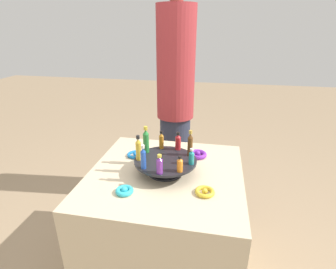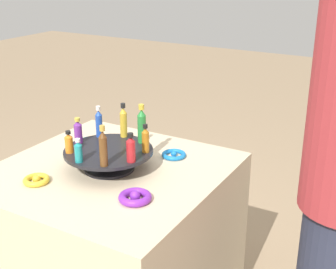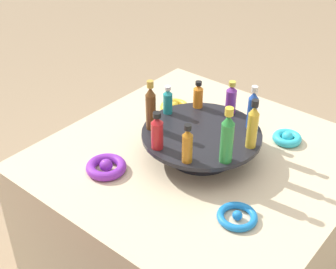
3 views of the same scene
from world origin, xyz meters
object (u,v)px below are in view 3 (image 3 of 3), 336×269
bottle_orange (198,95)px  bottle_gold (253,126)px  ribbon_bow_blue (237,216)px  bottle_purple (230,98)px  display_stand (201,140)px  bottle_blue (252,109)px  bottle_red (157,132)px  bottle_brown (151,107)px  ribbon_bow_purple (106,167)px  bottle_green (227,137)px  bottle_teal (168,101)px  ribbon_bow_teal (287,138)px  bottle_amber (187,145)px  ribbon_bow_gold (174,107)px

bottle_orange → bottle_gold: bearing=71.0°
ribbon_bow_blue → bottle_purple: bearing=-143.0°
display_stand → bottle_purple: size_ratio=3.33×
ribbon_bow_blue → bottle_blue: bearing=-153.5°
bottle_red → ribbon_bow_blue: (0.02, 0.27, -0.12)m
bottle_brown → ribbon_bow_purple: 0.20m
bottle_green → bottle_red: 0.18m
bottle_green → bottle_orange: size_ratio=1.82×
display_stand → bottle_red: bearing=-19.0°
bottle_green → bottle_teal: (-0.09, -0.27, -0.03)m
bottle_blue → ribbon_bow_teal: bottle_blue is taller
bottle_purple → bottle_green: bearing=31.0°
bottle_teal → bottle_amber: size_ratio=0.81×
display_stand → ribbon_bow_teal: display_stand is taller
bottle_purple → bottle_brown: bottle_brown is taller
ribbon_bow_blue → bottle_teal: bearing=-116.2°
ribbon_bow_blue → ribbon_bow_teal: 0.38m
bottle_purple → ribbon_bow_blue: (0.30, 0.22, -0.12)m
ribbon_bow_purple → bottle_blue: bearing=143.6°
bottle_purple → bottle_brown: (0.22, -0.12, 0.02)m
display_stand → ribbon_bow_purple: 0.27m
bottle_purple → ribbon_bow_purple: bearing=-22.8°
bottle_purple → bottle_orange: bottle_purple is taller
ribbon_bow_blue → ribbon_bow_teal: size_ratio=1.14×
ribbon_bow_blue → ribbon_bow_purple: bearing=-80.0°
bottle_orange → ribbon_bow_blue: 0.43m
bottle_orange → ribbon_bow_gold: (-0.05, -0.13, -0.11)m
display_stand → ribbon_bow_gold: display_stand is taller
ribbon_bow_gold → ribbon_bow_blue: size_ratio=0.96×
display_stand → bottle_teal: bottle_teal is taller
bottle_brown → ribbon_bow_gold: bottle_brown is taller
bottle_orange → bottle_teal: size_ratio=0.97×
bottle_blue → bottle_amber: 0.25m
bottle_green → ribbon_bow_purple: bearing=-61.3°
ribbon_bow_purple → ribbon_bow_blue: (-0.07, 0.38, -0.00)m
bottle_teal → display_stand: bearing=81.0°
bottle_teal → ribbon_bow_gold: 0.19m
bottle_gold → ribbon_bow_blue: bearing=24.3°
ribbon_bow_gold → ribbon_bow_teal: size_ratio=1.10×
ribbon_bow_blue → ribbon_bow_teal: (-0.38, -0.07, 0.00)m
bottle_teal → ribbon_bow_purple: size_ratio=0.79×
display_stand → bottle_gold: bearing=101.0°
bottle_purple → ribbon_bow_purple: bottle_purple is taller
bottle_gold → ribbon_bow_gold: size_ratio=1.47×
display_stand → bottle_orange: bottle_orange is taller
bottle_red → bottle_orange: bearing=-169.0°
display_stand → bottle_gold: size_ratio=2.41×
display_stand → bottle_orange: 0.16m
bottle_green → ribbon_bow_gold: bearing=-123.0°
bottle_teal → ribbon_bow_blue: 0.42m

